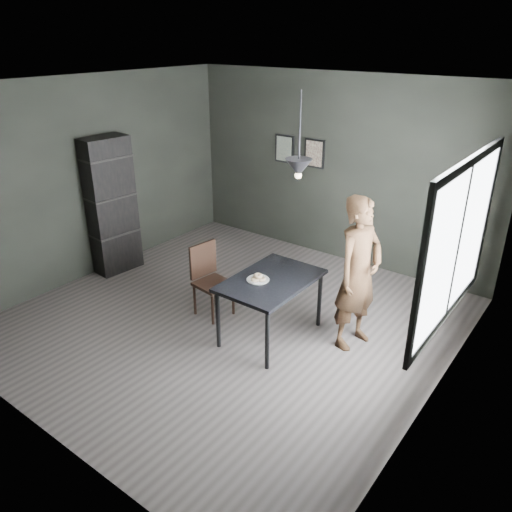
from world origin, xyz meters
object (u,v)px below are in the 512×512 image
Objects in this scene: woman at (358,274)px; wood_chair at (209,275)px; white_plate at (258,280)px; shelf_unit at (111,206)px; cafe_table at (271,285)px; pendant_lamp at (299,168)px.

woman is 1.88m from wood_chair.
white_plate is 0.12× the size of shelf_unit.
shelf_unit reaches higher than wood_chair.
cafe_table is 5.22× the size of white_plate.
shelf_unit reaches higher than woman.
wood_chair reaches higher than white_plate.
white_plate is at bearing 0.71° from wood_chair.
cafe_table is at bearing 131.20° from woman.
wood_chair reaches higher than cafe_table.
woman is 0.89× the size of shelf_unit.
pendant_lamp is (0.25, 0.10, 1.38)m from cafe_table.
cafe_table is 1.29× the size of wood_chair.
white_plate is 2.85m from shelf_unit.
wood_chair is (-1.78, -0.48, -0.36)m from woman.
wood_chair is 0.47× the size of shelf_unit.
cafe_table is 0.18m from white_plate.
cafe_table is at bearing 8.79° from wood_chair.
white_plate is (-0.09, -0.12, 0.08)m from cafe_table.
pendant_lamp is at bearing 5.65° from shelf_unit.
white_plate is 0.27× the size of pendant_lamp.
cafe_table is 0.95m from wood_chair.
shelf_unit is (-1.98, 0.13, 0.47)m from wood_chair.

